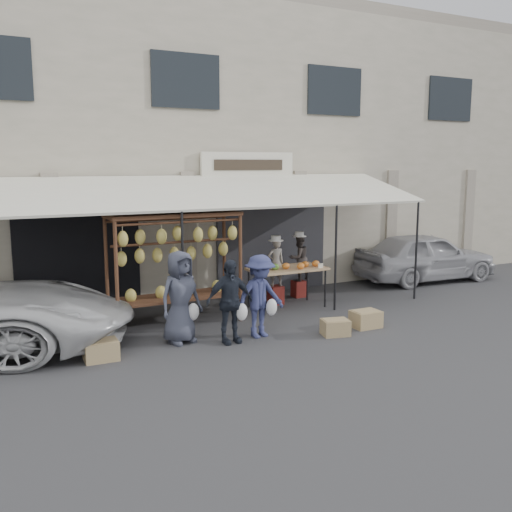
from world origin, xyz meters
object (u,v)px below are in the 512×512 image
Objects in this scene: produce_table at (288,269)px; customer_right at (260,296)px; vendor_right at (299,258)px; crate_near_a at (335,327)px; customer_left at (180,297)px; banana_rack at (175,247)px; sedan at (425,256)px; vendor_left at (276,263)px; customer_mid at (229,301)px; crate_near_b at (366,319)px; crate_far at (101,350)px.

produce_table is 2.27m from customer_right.
vendor_right is 3.25m from crate_near_a.
banana_rack is at bearing 59.68° from customer_left.
vendor_right is at bearing 94.88° from sedan.
vendor_right is 4.10m from sedan.
customer_mid is at bearing 49.27° from vendor_left.
customer_left is at bearing -156.65° from produce_table.
produce_table is at bearing 105.82° from crate_near_b.
crate_far is at bearing 175.80° from customer_mid.
sedan is (7.50, 0.98, -0.89)m from banana_rack.
crate_near_a is at bearing -31.06° from customer_right.
banana_rack reaches higher than vendor_right.
crate_near_a is at bearing -40.73° from banana_rack.
sedan is at bearing 30.77° from crate_near_a.
crate_far is (-2.90, 0.07, -0.61)m from customer_right.
sedan is (4.09, 0.06, -0.28)m from vendor_right.
customer_left is (-2.89, -1.69, -0.13)m from vendor_left.
vendor_left is 0.27× the size of sedan.
vendor_right is 0.66× the size of customer_left.
vendor_right is at bearing 14.24° from customer_left.
sedan reaches higher than produce_table.
customer_left is at bearing -105.62° from banana_rack.
vendor_left is 3.00m from customer_mid.
vendor_right is 2.25× the size of crate_near_a.
banana_rack is at bearing 38.44° from crate_far.
crate_near_a is 0.91× the size of crate_far.
customer_mid is at bearing 172.95° from crate_near_b.
customer_mid is 2.10m from crate_near_a.
vendor_right reaches higher than crate_near_a.
vendor_right is at bearing -151.75° from vendor_left.
vendor_left is 0.92m from vendor_right.
banana_rack is 4.80× the size of crate_far.
crate_far is at bearing 16.34° from vendor_right.
produce_table is at bearing 83.31° from crate_near_a.
vendor_left is at bearing 15.85° from vendor_right.
vendor_left is at bearing 100.81° from produce_table.
customer_mid is 2.34m from crate_far.
vendor_right reaches higher than produce_table.
vendor_right is 2.02× the size of crate_near_b.
sedan is at bearing 14.53° from crate_far.
vendor_left reaches higher than produce_table.
customer_left is 0.42× the size of sedan.
customer_mid reaches higher than crate_near_b.
customer_mid is 3.07× the size of crate_near_a.
crate_near_b is 5.06m from crate_far.
crate_near_b is (0.84, 0.16, 0.02)m from crate_near_a.
crate_near_b is (2.78, -0.34, -0.59)m from customer_mid.
customer_left is 1.46m from customer_right.
vendor_right reaches higher than vendor_left.
vendor_left reaches higher than crate_near_a.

